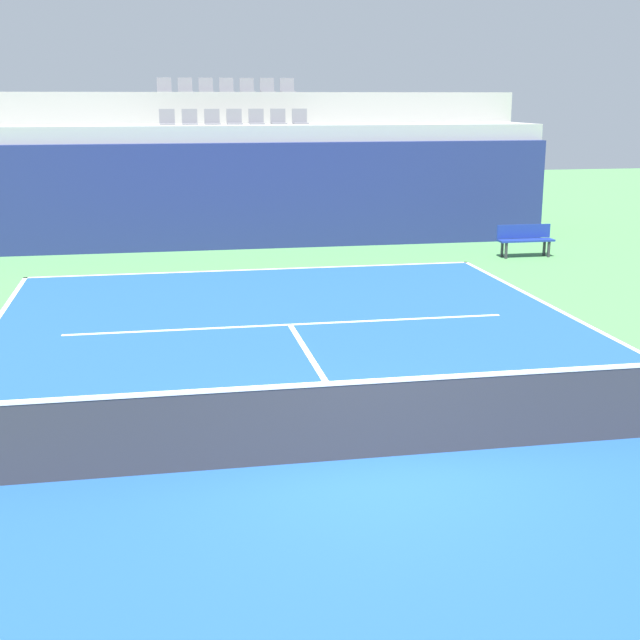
% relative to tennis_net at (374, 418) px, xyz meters
% --- Properties ---
extents(ground_plane, '(80.00, 80.00, 0.00)m').
position_rel_tennis_net_xyz_m(ground_plane, '(0.00, 0.00, -0.51)').
color(ground_plane, '#4C8C4C').
extents(court_surface, '(11.00, 24.00, 0.01)m').
position_rel_tennis_net_xyz_m(court_surface, '(0.00, 0.00, -0.50)').
color(court_surface, '#1E4C99').
rests_on(court_surface, ground_plane).
extents(baseline_far, '(11.00, 0.10, 0.00)m').
position_rel_tennis_net_xyz_m(baseline_far, '(0.00, 11.95, -0.50)').
color(baseline_far, white).
rests_on(baseline_far, court_surface).
extents(service_line_far, '(8.26, 0.10, 0.00)m').
position_rel_tennis_net_xyz_m(service_line_far, '(0.00, 6.40, -0.50)').
color(service_line_far, white).
rests_on(service_line_far, court_surface).
extents(centre_service_line, '(0.10, 6.40, 0.00)m').
position_rel_tennis_net_xyz_m(centre_service_line, '(0.00, 3.20, -0.50)').
color(centre_service_line, white).
rests_on(centre_service_line, court_surface).
extents(back_wall, '(17.80, 0.30, 2.93)m').
position_rel_tennis_net_xyz_m(back_wall, '(0.00, 15.23, 0.95)').
color(back_wall, navy).
rests_on(back_wall, ground_plane).
extents(stands_tier_lower, '(17.80, 2.40, 3.38)m').
position_rel_tennis_net_xyz_m(stands_tier_lower, '(0.00, 16.58, 1.18)').
color(stands_tier_lower, '#9E9E99').
rests_on(stands_tier_lower, ground_plane).
extents(stands_tier_upper, '(17.80, 2.40, 4.30)m').
position_rel_tennis_net_xyz_m(stands_tier_upper, '(0.00, 18.98, 1.64)').
color(stands_tier_upper, '#9E9E99').
rests_on(stands_tier_upper, ground_plane).
extents(seating_row_lower, '(4.27, 0.44, 0.44)m').
position_rel_tennis_net_xyz_m(seating_row_lower, '(-0.00, 16.67, 3.00)').
color(seating_row_lower, slate).
rests_on(seating_row_lower, stands_tier_lower).
extents(seating_row_upper, '(4.27, 0.44, 0.44)m').
position_rel_tennis_net_xyz_m(seating_row_upper, '(-0.00, 19.07, 3.91)').
color(seating_row_upper, slate).
rests_on(seating_row_upper, stands_tier_upper).
extents(tennis_net, '(11.08, 0.08, 1.07)m').
position_rel_tennis_net_xyz_m(tennis_net, '(0.00, 0.00, 0.00)').
color(tennis_net, black).
rests_on(tennis_net, court_surface).
extents(player_bench, '(1.50, 0.40, 0.85)m').
position_rel_tennis_net_xyz_m(player_bench, '(7.29, 12.53, -0.00)').
color(player_bench, navy).
rests_on(player_bench, ground_plane).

